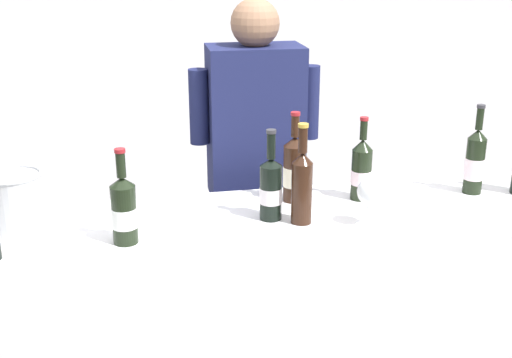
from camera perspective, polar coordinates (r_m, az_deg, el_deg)
The scene contains 11 objects.
wall_back at distance 4.74m, azimuth -5.79°, elevation 13.05°, with size 8.00×0.10×2.80m, color white.
counter at distance 2.56m, azimuth 1.05°, elevation -14.00°, with size 2.51×0.60×1.02m, color white.
wine_bottle_0 at distance 2.24m, azimuth 3.97°, elevation -0.47°, with size 0.07×0.07×0.35m.
wine_bottle_1 at distance 2.65m, azimuth 18.31°, elevation 1.45°, with size 0.07×0.07×0.35m.
wine_bottle_2 at distance 2.28m, azimuth 1.29°, elevation -0.78°, with size 0.08×0.08×0.32m.
wine_bottle_5 at distance 2.49m, azimuth 9.06°, elevation 0.83°, with size 0.08×0.08×0.32m.
wine_bottle_6 at distance 2.14m, azimuth -11.29°, elevation -2.61°, with size 0.08×0.08×0.31m.
wine_bottle_7 at distance 2.44m, azimuth 3.32°, elevation 0.86°, with size 0.08×0.08×0.34m.
wine_glass at distance 2.26m, azimuth 9.66°, elevation -1.23°, with size 0.08×0.08×0.17m.
ice_bucket at distance 2.34m, azimuth -20.06°, elevation -1.76°, with size 0.20×0.20×0.20m.
person_server at distance 2.91m, azimuth -0.07°, elevation -2.18°, with size 0.55×0.25×1.73m.
Camera 1 is at (-0.46, -2.08, 1.92)m, focal length 46.51 mm.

